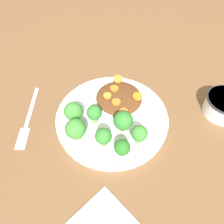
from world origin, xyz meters
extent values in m
plane|color=brown|center=(0.00, 0.00, 0.00)|extent=(4.00, 4.00, 0.00)
cylinder|color=white|center=(0.00, 0.00, 0.01)|extent=(0.28, 0.28, 0.02)
torus|color=white|center=(0.00, 0.00, 0.02)|extent=(0.28, 0.28, 0.01)
cylinder|color=white|center=(0.21, 0.19, 0.03)|extent=(0.10, 0.10, 0.05)
ellipsoid|color=#5B3319|center=(-0.02, 0.05, 0.03)|extent=(0.12, 0.12, 0.02)
cylinder|color=#759E51|center=(0.05, -0.02, 0.03)|extent=(0.01, 0.01, 0.02)
sphere|color=#337A2D|center=(0.05, -0.02, 0.05)|extent=(0.05, 0.05, 0.05)
cylinder|color=#7FA85B|center=(-0.02, -0.04, 0.03)|extent=(0.02, 0.02, 0.02)
sphere|color=#337A2D|center=(-0.02, -0.04, 0.05)|extent=(0.04, 0.04, 0.04)
cylinder|color=#759E51|center=(-0.03, -0.10, 0.03)|extent=(0.02, 0.02, 0.02)
sphere|color=#3D8433|center=(-0.03, -0.10, 0.05)|extent=(0.05, 0.05, 0.05)
cylinder|color=#759E51|center=(0.03, -0.08, 0.03)|extent=(0.01, 0.01, 0.03)
sphere|color=#337A2D|center=(0.03, -0.08, 0.05)|extent=(0.04, 0.04, 0.04)
cylinder|color=#7FA85B|center=(0.08, -0.07, 0.03)|extent=(0.01, 0.01, 0.02)
sphere|color=#286B23|center=(0.08, -0.07, 0.05)|extent=(0.04, 0.04, 0.04)
cylinder|color=#759E51|center=(0.09, -0.02, 0.03)|extent=(0.01, 0.01, 0.02)
sphere|color=#3D8433|center=(0.09, -0.02, 0.05)|extent=(0.04, 0.04, 0.04)
cylinder|color=#759E51|center=(-0.06, -0.07, 0.03)|extent=(0.02, 0.02, 0.02)
sphere|color=#3D8433|center=(-0.06, -0.07, 0.05)|extent=(0.04, 0.04, 0.04)
cylinder|color=orange|center=(0.03, 0.07, 0.04)|extent=(0.02, 0.02, 0.01)
cylinder|color=orange|center=(-0.04, 0.03, 0.04)|extent=(0.02, 0.02, 0.01)
cylinder|color=orange|center=(-0.04, 0.06, 0.04)|extent=(0.02, 0.02, 0.00)
cylinder|color=orange|center=(-0.01, 0.02, 0.04)|extent=(0.02, 0.02, 0.01)
cylinder|color=orange|center=(0.03, 0.01, 0.04)|extent=(0.02, 0.02, 0.01)
cylinder|color=orange|center=(-0.05, 0.09, 0.04)|extent=(0.03, 0.03, 0.01)
cube|color=silver|center=(-0.20, -0.10, 0.00)|extent=(0.09, 0.12, 0.01)
cube|color=silver|center=(-0.14, -0.17, 0.00)|extent=(0.05, 0.06, 0.01)
camera|label=1|loc=(0.20, -0.26, 0.45)|focal=35.00mm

